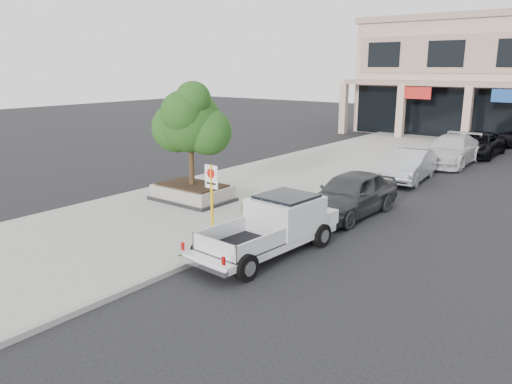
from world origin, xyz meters
TOP-DOWN VIEW (x-y plane):
  - ground at (0.00, 0.00)m, footprint 120.00×120.00m
  - sidewalk at (-5.50, 6.00)m, footprint 8.00×52.00m
  - curb at (-1.55, 6.00)m, footprint 0.20×52.00m
  - planter at (-6.25, 3.27)m, footprint 3.20×2.20m
  - planter_tree at (-6.12, 3.43)m, footprint 2.90×2.55m
  - no_parking_sign at (-2.78, 0.73)m, footprint 0.55×0.09m
  - hedge at (-2.42, 2.63)m, footprint 1.10×0.99m
  - pickup_truck at (-0.35, 0.46)m, footprint 2.36×5.51m
  - curb_car_a at (-0.29, 5.80)m, footprint 2.19×5.01m
  - curb_car_b at (-0.74, 12.94)m, footprint 2.03×4.77m
  - curb_car_c at (-0.42, 18.52)m, footprint 2.46×5.83m
  - curb_car_d at (-0.01, 22.39)m, footprint 2.57×5.53m

SIDE VIEW (x-z plane):
  - ground at x=0.00m, z-range 0.00..0.00m
  - sidewalk at x=-5.50m, z-range 0.00..0.15m
  - curb at x=-1.55m, z-range 0.00..0.15m
  - planter at x=-6.25m, z-range 0.14..0.82m
  - hedge at x=-2.42m, z-range 0.15..1.08m
  - curb_car_b at x=-0.74m, z-range 0.00..1.53m
  - curb_car_d at x=-0.01m, z-range 0.00..1.53m
  - curb_car_a at x=-0.29m, z-range 0.00..1.68m
  - curb_car_c at x=-0.42m, z-range 0.00..1.68m
  - pickup_truck at x=-0.35m, z-range 0.00..1.69m
  - no_parking_sign at x=-2.78m, z-range 0.48..2.78m
  - planter_tree at x=-6.12m, z-range 1.41..5.41m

